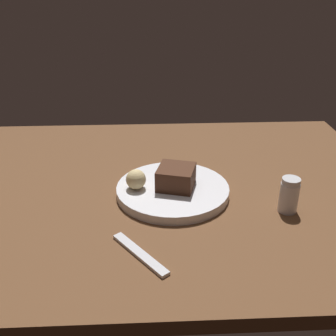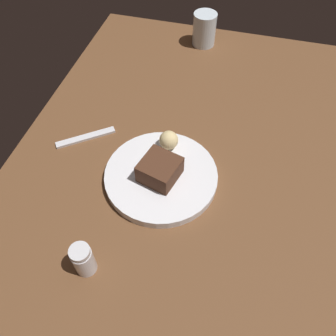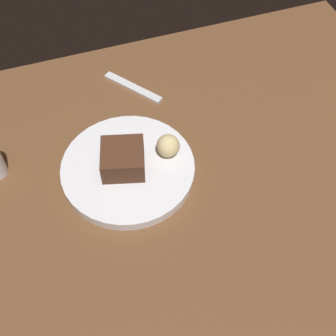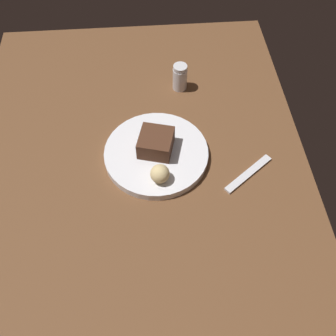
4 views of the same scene
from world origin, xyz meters
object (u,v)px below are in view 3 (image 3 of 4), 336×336
(dessert_spoon, at_px, (133,87))
(bread_roll, at_px, (168,146))
(chocolate_cake_slice, at_px, (123,159))
(dessert_plate, at_px, (128,169))

(dessert_spoon, bearing_deg, bread_roll, 145.79)
(chocolate_cake_slice, distance_m, bread_roll, 0.09)
(chocolate_cake_slice, xyz_separation_m, dessert_spoon, (-0.08, -0.22, -0.04))
(dessert_plate, relative_size, bread_roll, 5.69)
(bread_roll, bearing_deg, dessert_plate, 2.80)
(chocolate_cake_slice, height_order, bread_roll, chocolate_cake_slice)
(dessert_plate, xyz_separation_m, chocolate_cake_slice, (0.01, -0.00, 0.03))
(bread_roll, bearing_deg, dessert_spoon, -87.16)
(dessert_plate, bearing_deg, bread_roll, -177.20)
(chocolate_cake_slice, relative_size, dessert_spoon, 0.53)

